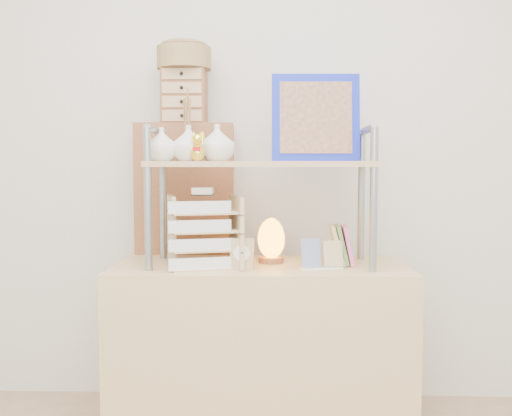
{
  "coord_description": "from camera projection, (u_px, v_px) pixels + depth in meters",
  "views": [
    {
      "loc": [
        0.05,
        -1.11,
        1.15
      ],
      "look_at": [
        -0.02,
        1.2,
        0.98
      ],
      "focal_mm": 40.0,
      "sensor_mm": 36.0,
      "label": 1
    }
  ],
  "objects": [
    {
      "name": "letter_tray",
      "position": [
        203.0,
        235.0,
        2.27
      ],
      "size": [
        0.31,
        0.31,
        0.32
      ],
      "color": "tan",
      "rests_on": "desk"
    },
    {
      "name": "salt_lamp",
      "position": [
        271.0,
        240.0,
        2.38
      ],
      "size": [
        0.12,
        0.12,
        0.19
      ],
      "color": "brown",
      "rests_on": "desk"
    },
    {
      "name": "woven_basket",
      "position": [
        184.0,
        59.0,
        2.63
      ],
      "size": [
        0.25,
        0.25,
        0.1
      ],
      "primitive_type": "cylinder",
      "color": "olive",
      "rests_on": "drawer_chest"
    },
    {
      "name": "postcard_stand",
      "position": [
        322.0,
        260.0,
        2.24
      ],
      "size": [
        0.17,
        0.09,
        0.12
      ],
      "color": "white",
      "rests_on": "desk"
    },
    {
      "name": "cabinet",
      "position": [
        187.0,
        266.0,
        2.72
      ],
      "size": [
        0.46,
        0.26,
        1.35
      ],
      "primitive_type": "cube",
      "rotation": [
        0.0,
        0.0,
        0.05
      ],
      "color": "brown",
      "rests_on": "ground"
    },
    {
      "name": "drawer_chest",
      "position": [
        184.0,
        97.0,
        2.64
      ],
      "size": [
        0.2,
        0.16,
        0.25
      ],
      "color": "brown",
      "rests_on": "cabinet"
    },
    {
      "name": "desk_clock",
      "position": [
        242.0,
        254.0,
        2.21
      ],
      "size": [
        0.09,
        0.05,
        0.12
      ],
      "color": "tan",
      "rests_on": "desk"
    },
    {
      "name": "desk",
      "position": [
        261.0,
        354.0,
        2.36
      ],
      "size": [
        1.2,
        0.5,
        0.75
      ],
      "primitive_type": "cube",
      "color": "tan",
      "rests_on": "ground"
    },
    {
      "name": "hutch",
      "position": [
        243.0,
        156.0,
        2.32
      ],
      "size": [
        0.92,
        0.34,
        0.79
      ],
      "color": "gray",
      "rests_on": "desk"
    }
  ]
}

